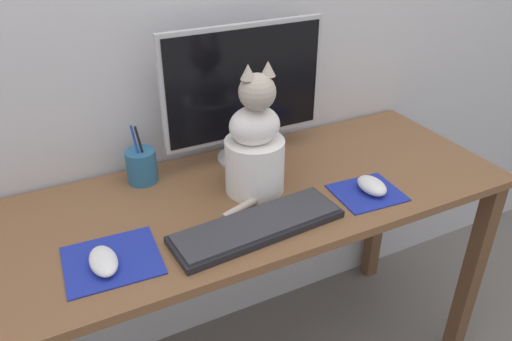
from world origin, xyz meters
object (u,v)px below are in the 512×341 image
at_px(computer_mouse_left, 103,261).
at_px(computer_mouse_right, 372,186).
at_px(keyboard, 257,226).
at_px(monitor, 244,91).
at_px(pen_cup, 142,166).
at_px(cat, 255,146).

distance_m(computer_mouse_left, computer_mouse_right, 0.72).
bearing_deg(keyboard, computer_mouse_left, 171.84).
distance_m(keyboard, computer_mouse_right, 0.36).
relative_size(monitor, computer_mouse_left, 4.51).
xyz_separation_m(keyboard, computer_mouse_left, (-0.37, 0.03, 0.01)).
distance_m(monitor, computer_mouse_right, 0.45).
height_order(computer_mouse_left, computer_mouse_right, computer_mouse_right).
xyz_separation_m(monitor, computer_mouse_left, (-0.50, -0.31, -0.20)).
height_order(monitor, pen_cup, monitor).
height_order(keyboard, computer_mouse_left, computer_mouse_left).
height_order(computer_mouse_right, cat, cat).
bearing_deg(cat, computer_mouse_right, -29.39).
relative_size(computer_mouse_left, pen_cup, 0.61).
bearing_deg(monitor, cat, -107.05).
bearing_deg(pen_cup, computer_mouse_left, -118.78).
height_order(computer_mouse_left, pen_cup, pen_cup).
xyz_separation_m(monitor, computer_mouse_right, (0.23, -0.33, -0.20)).
distance_m(monitor, cat, 0.20).
distance_m(computer_mouse_left, cat, 0.48).
xyz_separation_m(monitor, keyboard, (-0.13, -0.34, -0.21)).
relative_size(computer_mouse_right, cat, 0.27).
bearing_deg(computer_mouse_right, keyboard, -178.59).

